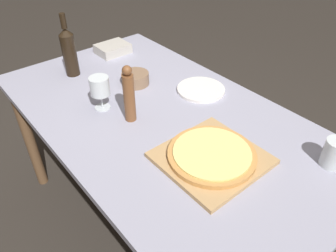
{
  "coord_description": "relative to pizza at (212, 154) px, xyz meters",
  "views": [
    {
      "loc": [
        -0.72,
        -0.91,
        1.6
      ],
      "look_at": [
        -0.08,
        -0.14,
        0.83
      ],
      "focal_mm": 35.0,
      "sensor_mm": 36.0,
      "label": 1
    }
  ],
  "objects": [
    {
      "name": "food_container",
      "position": [
        0.21,
        1.01,
        -0.0
      ],
      "size": [
        0.18,
        0.14,
        0.05
      ],
      "color": "#BCB7AD",
      "rests_on": "dining_table"
    },
    {
      "name": "cutting_board",
      "position": [
        0.0,
        0.0,
        -0.02
      ],
      "size": [
        0.35,
        0.34,
        0.02
      ],
      "color": "tan",
      "rests_on": "dining_table"
    },
    {
      "name": "ground_plane",
      "position": [
        0.04,
        0.34,
        -0.8
      ],
      "size": [
        12.0,
        12.0,
        0.0
      ],
      "primitive_type": "plane",
      "color": "#2D2823"
    },
    {
      "name": "wine_glass",
      "position": [
        -0.13,
        0.55,
        0.08
      ],
      "size": [
        0.09,
        0.09,
        0.15
      ],
      "color": "silver",
      "rests_on": "dining_table"
    },
    {
      "name": "small_bowl",
      "position": [
        0.11,
        0.63,
        -0.0
      ],
      "size": [
        0.14,
        0.14,
        0.06
      ],
      "color": "#84664C",
      "rests_on": "dining_table"
    },
    {
      "name": "wine_bottle",
      "position": [
        -0.09,
        0.92,
        0.1
      ],
      "size": [
        0.07,
        0.07,
        0.32
      ],
      "color": "black",
      "rests_on": "dining_table"
    },
    {
      "name": "drinking_tumbler",
      "position": [
        0.32,
        -0.29,
        0.02
      ],
      "size": [
        0.08,
        0.08,
        0.11
      ],
      "color": "silver",
      "rests_on": "dining_table"
    },
    {
      "name": "dinner_plate",
      "position": [
        0.31,
        0.37,
        -0.02
      ],
      "size": [
        0.23,
        0.23,
        0.01
      ],
      "color": "white",
      "rests_on": "dining_table"
    },
    {
      "name": "pizza",
      "position": [
        0.0,
        0.0,
        0.0
      ],
      "size": [
        0.32,
        0.32,
        0.02
      ],
      "color": "#C68947",
      "rests_on": "cutting_board"
    },
    {
      "name": "dining_table",
      "position": [
        0.04,
        0.34,
        -0.12
      ],
      "size": [
        0.92,
        1.63,
        0.77
      ],
      "color": "#9393A8",
      "rests_on": "ground_plane"
    },
    {
      "name": "pepper_mill",
      "position": [
        -0.08,
        0.4,
        0.09
      ],
      "size": [
        0.05,
        0.05,
        0.25
      ],
      "color": "brown",
      "rests_on": "dining_table"
    }
  ]
}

